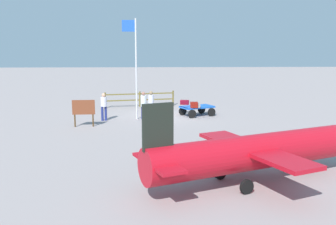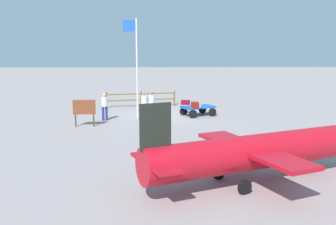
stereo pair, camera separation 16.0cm
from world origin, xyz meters
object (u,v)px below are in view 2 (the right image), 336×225
object	(u,v)px
suitcase_grey	(196,105)
flagpole	(135,61)
signboard	(84,109)
suitcase_maroon	(186,102)
worker_supervisor	(144,103)
worker_lead	(152,104)
luggage_cart	(198,109)
suitcase_dark	(195,105)
airplane_near	(258,151)
worker_trailing	(105,104)

from	to	relation	value
suitcase_grey	flagpole	bearing A→B (deg)	7.00
signboard	suitcase_grey	bearing A→B (deg)	-158.11
suitcase_maroon	worker_supervisor	world-z (taller)	worker_supervisor
worker_lead	suitcase_grey	bearing A→B (deg)	-158.10
luggage_cart	worker_lead	distance (m)	3.33
suitcase_maroon	signboard	size ratio (longest dim) A/B	0.42
suitcase_grey	signboard	xyz separation A→B (m)	(6.32, 2.54, 0.20)
suitcase_grey	suitcase_dark	world-z (taller)	suitcase_dark
suitcase_grey	signboard	world-z (taller)	signboard
worker_supervisor	worker_lead	bearing A→B (deg)	129.57
flagpole	signboard	world-z (taller)	flagpole
suitcase_dark	airplane_near	world-z (taller)	airplane_near
suitcase_dark	worker_supervisor	size ratio (longest dim) A/B	0.28
worker_lead	flagpole	size ratio (longest dim) A/B	0.30
airplane_near	worker_trailing	bearing A→B (deg)	-59.66
suitcase_dark	suitcase_maroon	bearing A→B (deg)	-71.52
worker_supervisor	airplane_near	xyz separation A→B (m)	(-3.87, 10.83, 0.05)
airplane_near	signboard	xyz separation A→B (m)	(7.04, -8.85, -0.04)
luggage_cart	flagpole	xyz separation A→B (m)	(3.79, 0.99, 2.98)
suitcase_dark	airplane_near	size ratio (longest dim) A/B	0.06
worker_trailing	airplane_near	distance (m)	12.22
luggage_cart	suitcase_maroon	bearing A→B (deg)	-45.23
luggage_cart	worker_trailing	size ratio (longest dim) A/B	1.42
worker_trailing	flagpole	bearing A→B (deg)	-167.97
luggage_cart	worker_lead	bearing A→B (deg)	29.78
airplane_near	worker_supervisor	bearing A→B (deg)	-70.34
suitcase_dark	signboard	distance (m)	6.68
luggage_cart	suitcase_maroon	size ratio (longest dim) A/B	3.78
suitcase_maroon	flagpole	bearing A→B (deg)	28.91
suitcase_dark	signboard	bearing A→B (deg)	21.33
worker_trailing	flagpole	xyz separation A→B (m)	(-1.81, -0.39, 2.48)
suitcase_dark	luggage_cart	bearing A→B (deg)	-110.75
worker_lead	signboard	world-z (taller)	worker_lead
suitcase_grey	flagpole	size ratio (longest dim) A/B	0.10
suitcase_dark	airplane_near	bearing A→B (deg)	94.17
worker_lead	flagpole	world-z (taller)	flagpole
signboard	luggage_cart	bearing A→B (deg)	-154.51
suitcase_dark	suitcase_grey	bearing A→B (deg)	-131.89
luggage_cart	suitcase_dark	distance (m)	0.78
luggage_cart	airplane_near	world-z (taller)	airplane_near
luggage_cart	signboard	xyz separation A→B (m)	(6.47, 3.08, 0.51)
luggage_cart	flagpole	distance (m)	4.92
worker_trailing	flagpole	world-z (taller)	flagpole
luggage_cart	suitcase_dark	bearing A→B (deg)	69.25
suitcase_dark	airplane_near	xyz separation A→B (m)	(-0.82, 11.27, 0.22)
flagpole	signboard	size ratio (longest dim) A/B	4.05
suitcase_maroon	suitcase_dark	world-z (taller)	suitcase_dark
suitcase_maroon	worker_lead	xyz separation A→B (m)	(2.15, 2.34, 0.26)
worker_supervisor	flagpole	xyz separation A→B (m)	(0.49, -0.10, 2.47)
luggage_cart	airplane_near	size ratio (longest dim) A/B	0.29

